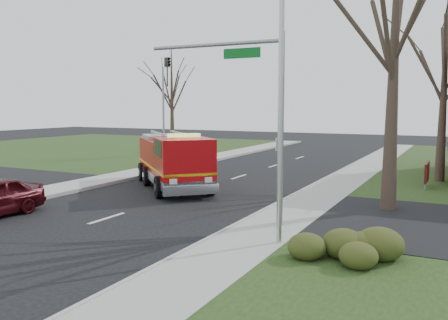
% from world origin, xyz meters
% --- Properties ---
extents(ground, '(120.00, 120.00, 0.00)m').
position_xyz_m(ground, '(0.00, 0.00, 0.00)').
color(ground, black).
rests_on(ground, ground).
extents(sidewalk_right, '(2.40, 80.00, 0.15)m').
position_xyz_m(sidewalk_right, '(6.20, 0.00, 0.07)').
color(sidewalk_right, gray).
rests_on(sidewalk_right, ground).
extents(health_center_sign, '(0.12, 2.00, 1.40)m').
position_xyz_m(health_center_sign, '(10.50, 12.50, 0.88)').
color(health_center_sign, '#491112').
rests_on(health_center_sign, ground).
extents(hedge_corner, '(2.80, 2.00, 0.90)m').
position_xyz_m(hedge_corner, '(9.00, -1.00, 0.58)').
color(hedge_corner, '#303613').
rests_on(hedge_corner, lawn_right).
extents(bare_tree_near, '(6.00, 6.00, 12.00)m').
position_xyz_m(bare_tree_near, '(9.50, 6.00, 7.41)').
color(bare_tree_near, '#382921').
rests_on(bare_tree_near, ground).
extents(bare_tree_far, '(5.25, 5.25, 10.50)m').
position_xyz_m(bare_tree_far, '(11.00, 15.00, 6.49)').
color(bare_tree_far, '#382921').
rests_on(bare_tree_far, ground).
extents(bare_tree_left, '(4.50, 4.50, 9.00)m').
position_xyz_m(bare_tree_left, '(-10.00, 20.00, 5.56)').
color(bare_tree_left, '#382921').
rests_on(bare_tree_left, ground).
extents(traffic_signal_mast, '(5.29, 0.18, 6.80)m').
position_xyz_m(traffic_signal_mast, '(5.21, 1.50, 4.71)').
color(traffic_signal_mast, gray).
rests_on(traffic_signal_mast, ground).
extents(streetlight_pole, '(1.48, 0.16, 8.40)m').
position_xyz_m(streetlight_pole, '(7.14, -0.50, 4.55)').
color(streetlight_pole, '#B7BABF').
rests_on(streetlight_pole, ground).
extents(utility_pole_far, '(0.14, 0.14, 7.00)m').
position_xyz_m(utility_pole_far, '(-6.80, 14.00, 3.50)').
color(utility_pole_far, gray).
rests_on(utility_pole_far, ground).
extents(fire_engine, '(7.06, 7.08, 3.01)m').
position_xyz_m(fire_engine, '(-1.35, 6.86, 1.36)').
color(fire_engine, '#AB070D').
rests_on(fire_engine, ground).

